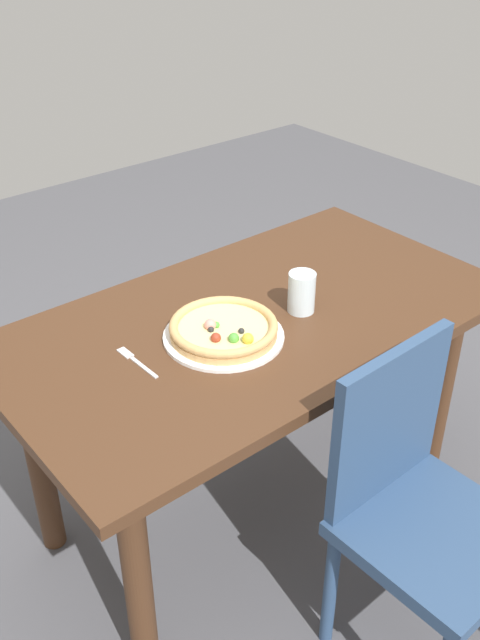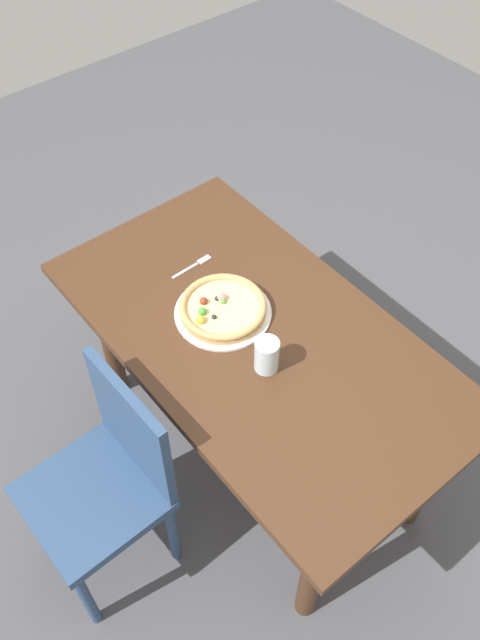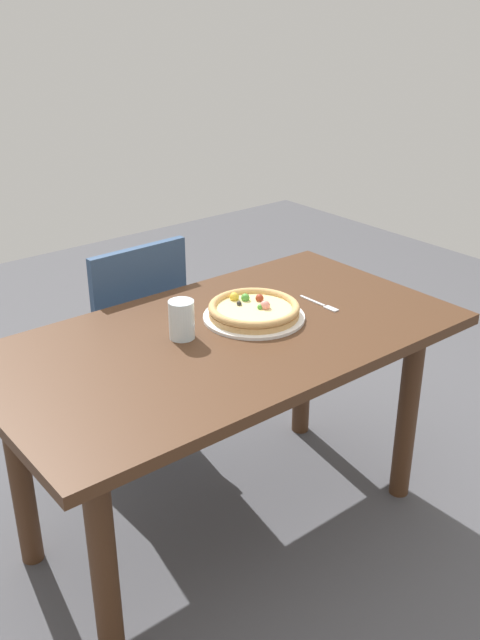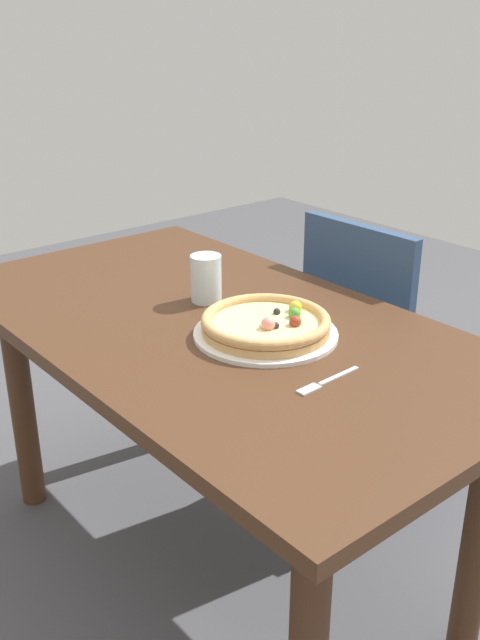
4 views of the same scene
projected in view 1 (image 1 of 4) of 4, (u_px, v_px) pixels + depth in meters
ground_plane at (253, 499)px, 2.37m from camera, size 6.00×6.00×0.00m
dining_table at (255, 347)px, 2.04m from camera, size 1.45×0.79×0.72m
chair_near at (417, 505)px, 1.72m from camera, size 0.41×0.41×0.87m
plate at (224, 336)px, 1.88m from camera, size 0.32×0.32×0.01m
pizza at (224, 328)px, 1.87m from camera, size 0.29×0.29×0.05m
fork at (135, 360)px, 1.80m from camera, size 0.02×0.17×0.00m
drinking_glass at (302, 292)px, 1.97m from camera, size 0.08×0.08×0.12m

